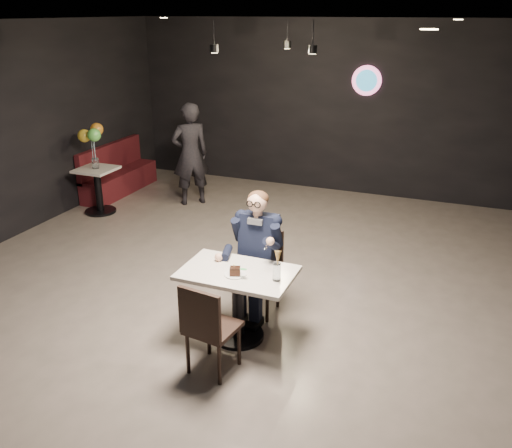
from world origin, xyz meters
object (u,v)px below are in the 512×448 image
at_px(chair_near, 213,326).
at_px(booth_bench, 119,169).
at_px(seated_man, 258,252).
at_px(sundae_glass, 277,272).
at_px(main_table, 238,305).
at_px(passerby, 190,154).
at_px(chair_far, 258,274).
at_px(side_table, 99,191).
at_px(balloon_vase, 95,163).

xyz_separation_m(chair_near, booth_bench, (-3.88, 4.08, -0.02)).
height_order(seated_man, sundae_glass, seated_man).
bearing_deg(booth_bench, seated_man, -37.44).
bearing_deg(sundae_glass, main_table, 174.46).
distance_m(main_table, sundae_glass, 0.62).
height_order(chair_near, passerby, passerby).
xyz_separation_m(chair_far, booth_bench, (-3.88, 2.97, -0.02)).
distance_m(side_table, balloon_vase, 0.47).
height_order(seated_man, passerby, passerby).
height_order(balloon_vase, passerby, passerby).
bearing_deg(balloon_vase, seated_man, -28.83).
xyz_separation_m(chair_far, passerby, (-2.38, 2.94, 0.40)).
xyz_separation_m(chair_near, passerby, (-2.38, 4.05, 0.40)).
height_order(side_table, passerby, passerby).
bearing_deg(balloon_vase, chair_near, -40.75).
xyz_separation_m(main_table, sundae_glass, (0.42, -0.04, 0.46)).
bearing_deg(passerby, booth_bench, -45.07).
bearing_deg(chair_far, main_table, -90.00).
distance_m(chair_near, passerby, 4.72).
relative_size(seated_man, booth_bench, 0.81).
distance_m(balloon_vase, passerby, 1.54).
bearing_deg(booth_bench, chair_far, -37.44).
relative_size(seated_man, balloon_vase, 8.93).
height_order(chair_far, chair_near, same).
relative_size(chair_far, chair_near, 1.00).
height_order(seated_man, booth_bench, seated_man).
distance_m(main_table, booth_bench, 5.24).
relative_size(chair_near, balloon_vase, 5.71).
relative_size(balloon_vase, passerby, 0.09).
height_order(main_table, booth_bench, booth_bench).
xyz_separation_m(seated_man, balloon_vase, (-3.58, 1.97, 0.11)).
distance_m(chair_far, passerby, 3.81).
xyz_separation_m(booth_bench, passerby, (1.49, -0.03, 0.42)).
relative_size(booth_bench, passerby, 1.03).
bearing_deg(seated_man, chair_far, -90.00).
relative_size(chair_far, booth_bench, 0.52).
relative_size(chair_near, passerby, 0.53).
relative_size(chair_far, sundae_glass, 5.40).
bearing_deg(seated_man, side_table, 151.17).
distance_m(chair_far, chair_near, 1.11).
bearing_deg(sundae_glass, balloon_vase, 147.35).
xyz_separation_m(seated_man, sundae_glass, (0.42, -0.59, 0.12)).
height_order(chair_near, seated_man, seated_man).
height_order(main_table, sundae_glass, sundae_glass).
bearing_deg(main_table, chair_far, 90.00).
bearing_deg(main_table, chair_near, -90.00).
relative_size(side_table, passerby, 0.42).
distance_m(main_table, chair_far, 0.56).
bearing_deg(side_table, chair_near, -40.75).
distance_m(main_table, chair_near, 0.57).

